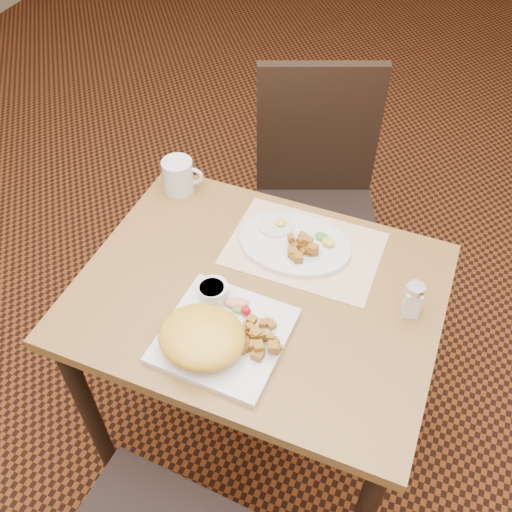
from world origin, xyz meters
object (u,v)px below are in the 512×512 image
object	(u,v)px
plate_square	(224,335)
table	(258,316)
plate_oval	(294,244)
chair_far	(316,193)
coffee_mug	(179,176)
salt_shaker	(413,299)

from	to	relation	value
plate_square	table	bearing A→B (deg)	83.19
plate_square	plate_oval	world-z (taller)	plate_oval
table	plate_oval	distance (m)	0.22
chair_far	plate_oval	xyz separation A→B (m)	(0.07, -0.47, 0.22)
table	coffee_mug	size ratio (longest dim) A/B	7.59
plate_oval	salt_shaker	size ratio (longest dim) A/B	3.05
salt_shaker	table	bearing A→B (deg)	-169.05
chair_far	salt_shaker	bearing A→B (deg)	102.94
chair_far	plate_square	distance (m)	0.84
table	plate_oval	bearing A→B (deg)	79.03
plate_oval	coffee_mug	world-z (taller)	coffee_mug
chair_far	coffee_mug	distance (m)	0.56
chair_far	plate_oval	world-z (taller)	chair_far
plate_oval	coffee_mug	bearing A→B (deg)	165.94
table	salt_shaker	size ratio (longest dim) A/B	9.00
chair_far	plate_square	size ratio (longest dim) A/B	3.46
table	chair_far	bearing A→B (deg)	93.57
table	salt_shaker	xyz separation A→B (m)	(0.37, 0.07, 0.16)
salt_shaker	coffee_mug	world-z (taller)	coffee_mug
chair_far	salt_shaker	xyz separation A→B (m)	(0.41, -0.58, 0.26)
coffee_mug	plate_oval	bearing A→B (deg)	-14.06
chair_far	plate_square	bearing A→B (deg)	69.41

